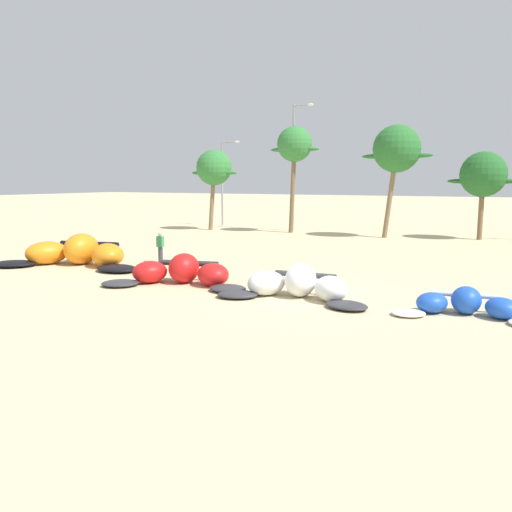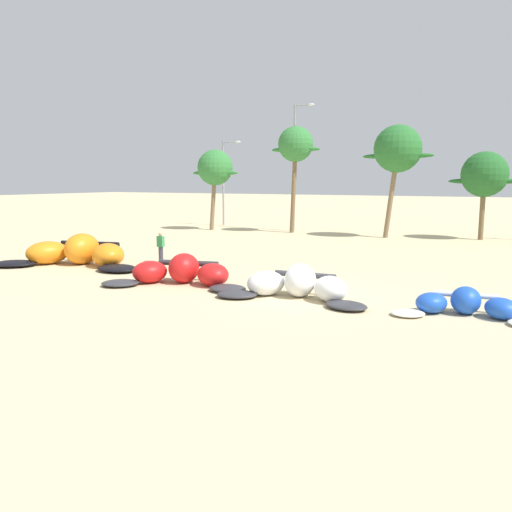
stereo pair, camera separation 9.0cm
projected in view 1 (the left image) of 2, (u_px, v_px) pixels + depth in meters
ground_plane at (296, 293)px, 20.06m from camera, size 260.00×260.00×0.00m
kite_far_left at (77, 254)px, 26.48m from camera, size 8.09×4.79×1.60m
kite_left at (181, 273)px, 21.67m from camera, size 6.29×3.76×1.26m
kite_left_of_center at (298, 285)px, 19.10m from camera, size 5.95×2.88×1.25m
kite_center at (466, 305)px, 16.66m from camera, size 4.75×2.38×0.91m
person_near_kites at (160, 247)px, 27.29m from camera, size 0.36×0.24×1.62m
palm_leftmost at (214, 168)px, 44.76m from camera, size 4.60×3.06×6.96m
palm_left at (295, 146)px, 42.18m from camera, size 4.31×2.88×8.69m
palm_left_of_gap at (397, 150)px, 38.28m from camera, size 5.27×3.51×8.40m
palm_center_left at (483, 175)px, 37.45m from camera, size 4.93×3.29×6.40m
lamppost_west at (224, 178)px, 49.47m from camera, size 2.00×0.24×8.04m
lamppost_west_center at (295, 162)px, 44.06m from camera, size 1.84×0.24×10.68m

